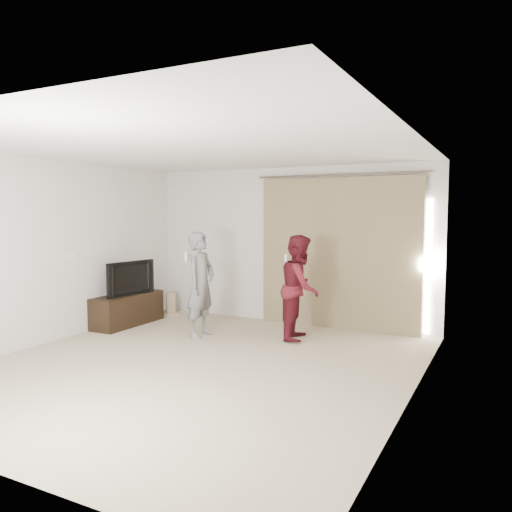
# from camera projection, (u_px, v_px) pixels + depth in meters

# --- Properties ---
(floor) EXTENTS (5.50, 5.50, 0.00)m
(floor) POSITION_uv_depth(u_px,v_px,m) (197.00, 365.00, 6.04)
(floor) COLOR tan
(floor) RESTS_ON ground
(wall_back) EXTENTS (5.00, 0.04, 2.60)m
(wall_back) POSITION_uv_depth(u_px,v_px,m) (288.00, 245.00, 8.37)
(wall_back) COLOR silver
(wall_back) RESTS_ON ground
(wall_left) EXTENTS (0.04, 5.50, 2.60)m
(wall_left) POSITION_uv_depth(u_px,v_px,m) (49.00, 251.00, 7.06)
(wall_left) COLOR silver
(wall_left) RESTS_ON ground
(ceiling) EXTENTS (5.00, 5.50, 0.01)m
(ceiling) POSITION_uv_depth(u_px,v_px,m) (195.00, 148.00, 5.82)
(ceiling) COLOR white
(ceiling) RESTS_ON wall_back
(curtain) EXTENTS (2.80, 0.11, 2.46)m
(curtain) POSITION_uv_depth(u_px,v_px,m) (339.00, 254.00, 7.90)
(curtain) COLOR #8D7A56
(curtain) RESTS_ON ground
(tv_console) EXTENTS (0.46, 1.32, 0.51)m
(tv_console) POSITION_uv_depth(u_px,v_px,m) (128.00, 310.00, 8.23)
(tv_console) COLOR black
(tv_console) RESTS_ON ground
(tv) EXTENTS (0.24, 0.97, 0.56)m
(tv) POSITION_uv_depth(u_px,v_px,m) (127.00, 278.00, 8.19)
(tv) COLOR black
(tv) RESTS_ON tv_console
(scratching_post) EXTENTS (0.31, 0.31, 0.42)m
(scratching_post) POSITION_uv_depth(u_px,v_px,m) (171.00, 306.00, 9.01)
(scratching_post) COLOR tan
(scratching_post) RESTS_ON ground
(person_man) EXTENTS (0.40, 0.58, 1.57)m
(person_man) POSITION_uv_depth(u_px,v_px,m) (201.00, 284.00, 7.44)
(person_man) COLOR slate
(person_man) RESTS_ON ground
(person_woman) EXTENTS (0.71, 0.84, 1.53)m
(person_woman) POSITION_uv_depth(u_px,v_px,m) (300.00, 287.00, 7.27)
(person_woman) COLOR #52121C
(person_woman) RESTS_ON ground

